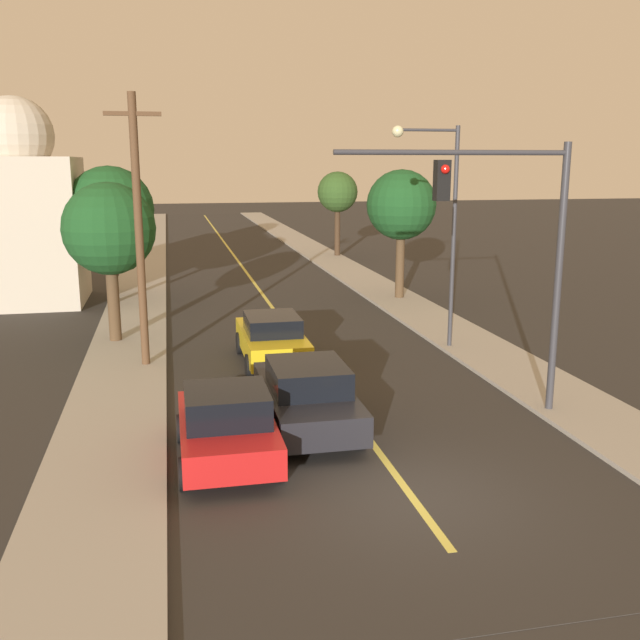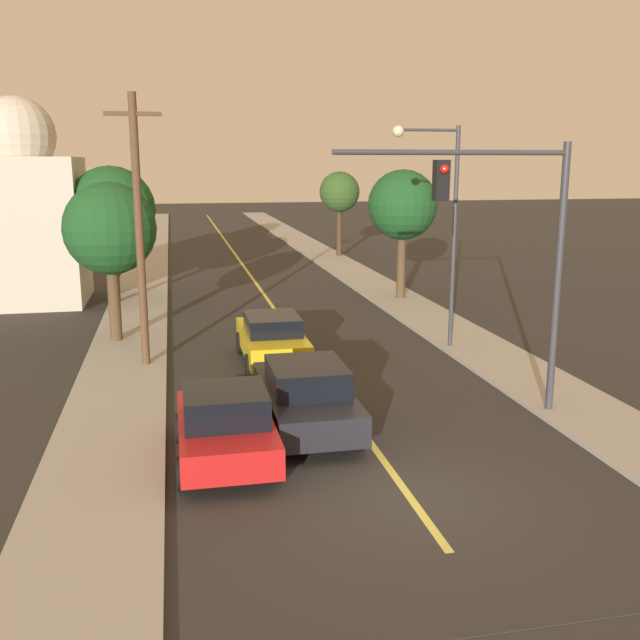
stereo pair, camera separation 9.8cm
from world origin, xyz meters
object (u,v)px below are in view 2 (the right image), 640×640
Objects in this scene: car_near_lane_front at (306,395)px; utility_pole_left at (139,227)px; tree_left_far at (110,230)px; domed_building_left at (23,214)px; tree_left_near at (112,210)px; car_near_lane_second at (272,338)px; streetlamp_right at (440,207)px; tree_right_near at (403,206)px; tree_right_far at (339,193)px; traffic_signal_mast at (510,232)px; car_outer_lane_front at (225,425)px.

utility_pole_left reaches higher than car_near_lane_front.
tree_left_far reaches higher than car_near_lane_front.
tree_left_near is at bearing -17.49° from domed_building_left.
tree_left_near reaches higher than car_near_lane_second.
car_near_lane_second is at bearing -174.08° from streetlamp_right.
car_near_lane_front is 0.80× the size of tree_right_near.
car_near_lane_front is 9.20m from streetlamp_right.
tree_right_near is (1.63, 8.68, -0.49)m from streetlamp_right.
tree_right_far is (12.75, 20.71, 0.28)m from tree_left_far.
car_near_lane_second is 5.15m from utility_pole_left.
domed_building_left reaches higher than tree_left_far.
utility_pole_left is 1.39× the size of tree_right_near.
traffic_signal_mast is at bearing -50.40° from car_near_lane_second.
utility_pole_left is at bearing -65.27° from domed_building_left.
traffic_signal_mast reaches higher than car_outer_lane_front.
traffic_signal_mast reaches higher than tree_right_near.
streetlamp_right is at bearing 83.61° from traffic_signal_mast.
car_near_lane_front is 10.98m from tree_left_far.
domed_building_left is at bearing 117.40° from car_near_lane_front.
utility_pole_left reaches higher than tree_right_near.
car_outer_lane_front is at bearing -69.35° from domed_building_left.
traffic_signal_mast is 30.34m from tree_right_far.
domed_building_left is at bearing 114.73° from utility_pole_left.
streetlamp_right reaches higher than tree_right_near.
tree_left_far is at bearing -155.15° from tree_right_near.
traffic_signal_mast is 1.10× the size of tree_left_near.
car_near_lane_second is at bearing -63.61° from tree_left_near.
car_near_lane_second is at bearing -107.84° from tree_right_far.
car_near_lane_front is 0.85× the size of tree_right_far.
traffic_signal_mast is at bearing -98.84° from tree_right_near.
domed_building_left is at bearing 162.51° from tree_left_near.
tree_right_near is at bearing 24.85° from tree_left_far.
traffic_signal_mast is 10.62m from utility_pole_left.
utility_pole_left is at bearing 144.27° from traffic_signal_mast.
streetlamp_right is (5.53, 6.24, 3.89)m from car_near_lane_front.
car_outer_lane_front is 0.55× the size of streetlamp_right.
streetlamp_right reaches higher than traffic_signal_mast.
domed_building_left reaches higher than streetlamp_right.
tree_left_far is 0.94× the size of tree_right_near.
traffic_signal_mast is 1.13× the size of tree_right_near.
utility_pole_left is (-8.62, 6.20, -0.29)m from traffic_signal_mast.
utility_pole_left is 3.47m from tree_left_far.
streetlamp_right is 23.92m from tree_right_far.
car_outer_lane_front is 33.15m from tree_right_far.
tree_left_near is (-5.37, 10.82, 3.30)m from car_near_lane_second.
car_near_lane_front is 7.93m from utility_pole_left.
domed_building_left is at bearing 128.09° from traffic_signal_mast.
traffic_signal_mast is (4.81, -5.81, 3.72)m from car_near_lane_second.
domed_building_left reaches higher than tree_left_near.
tree_right_far is 21.03m from domed_building_left.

